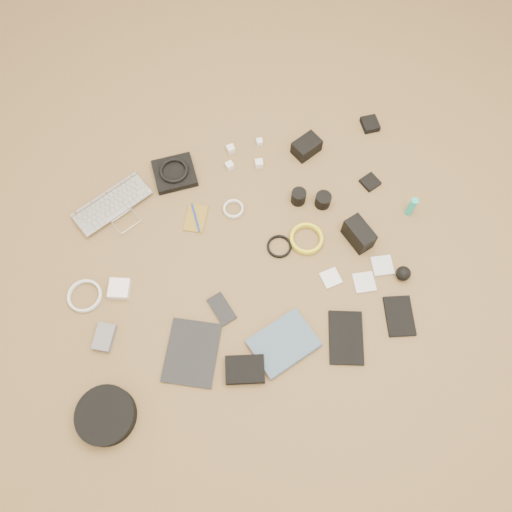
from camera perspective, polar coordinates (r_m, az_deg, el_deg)
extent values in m
cube|color=olive|center=(2.04, -1.01, -0.69)|extent=(4.00, 4.00, 0.04)
imported|color=#B8B8BC|center=(2.17, -15.41, 4.80)|extent=(0.40, 0.35, 0.03)
cube|color=black|center=(2.22, -9.28, 9.31)|extent=(0.18, 0.17, 0.03)
torus|color=black|center=(2.20, -9.37, 9.63)|extent=(0.13, 0.13, 0.02)
cube|color=white|center=(2.22, -3.04, 10.28)|extent=(0.04, 0.04, 0.03)
cube|color=white|center=(2.26, -2.90, 12.12)|extent=(0.04, 0.04, 0.03)
cube|color=white|center=(2.29, 0.41, 12.92)|extent=(0.03, 0.03, 0.03)
cube|color=white|center=(2.22, 0.35, 10.52)|extent=(0.04, 0.04, 0.03)
cube|color=black|center=(2.25, 5.79, 12.31)|extent=(0.14, 0.12, 0.07)
cube|color=black|center=(2.40, 12.90, 14.49)|extent=(0.07, 0.08, 0.03)
cube|color=olive|center=(2.11, -6.90, 4.32)|extent=(0.13, 0.15, 0.01)
cylinder|color=#142CA6|center=(2.10, -6.92, 4.41)|extent=(0.01, 0.14, 0.01)
torus|color=silver|center=(2.11, -2.60, 5.34)|extent=(0.09, 0.09, 0.01)
cylinder|color=black|center=(2.12, 4.88, 6.76)|extent=(0.07, 0.07, 0.07)
cylinder|color=black|center=(2.12, 7.67, 6.34)|extent=(0.07, 0.07, 0.06)
cube|color=black|center=(2.23, 12.91, 8.23)|extent=(0.09, 0.09, 0.02)
cube|color=white|center=(2.03, -15.34, -3.63)|extent=(0.10, 0.10, 0.03)
torus|color=silver|center=(2.07, -18.94, -4.38)|extent=(0.16, 0.16, 0.01)
torus|color=black|center=(2.04, 2.66, 1.05)|extent=(0.10, 0.10, 0.01)
torus|color=yellow|center=(2.06, 5.77, 1.90)|extent=(0.18, 0.18, 0.02)
cube|color=black|center=(2.05, 11.65, 2.46)|extent=(0.11, 0.15, 0.10)
cylinder|color=#1BB4A4|center=(2.16, 17.34, 5.41)|extent=(0.04, 0.04, 0.10)
cube|color=slate|center=(1.99, -16.95, -8.89)|extent=(0.10, 0.12, 0.03)
cube|color=black|center=(1.92, -7.34, -10.89)|extent=(0.27, 0.30, 0.01)
cube|color=black|center=(1.95, -3.95, -6.05)|extent=(0.10, 0.14, 0.01)
cube|color=silver|center=(2.01, 8.54, -2.51)|extent=(0.08, 0.08, 0.01)
cube|color=silver|center=(2.02, 12.26, -2.97)|extent=(0.09, 0.09, 0.01)
cube|color=silver|center=(2.07, 14.24, -1.07)|extent=(0.09, 0.09, 0.01)
sphere|color=black|center=(2.05, 16.47, -1.93)|extent=(0.08, 0.08, 0.06)
cylinder|color=black|center=(1.92, -16.77, -17.05)|extent=(0.23, 0.23, 0.06)
cube|color=black|center=(1.88, -1.28, -12.85)|extent=(0.16, 0.13, 0.04)
imported|color=#3E5469|center=(1.89, 4.72, -12.05)|extent=(0.28, 0.24, 0.02)
cube|color=black|center=(1.94, 10.24, -9.16)|extent=(0.18, 0.23, 0.01)
cube|color=black|center=(2.01, 16.06, -6.62)|extent=(0.13, 0.18, 0.01)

